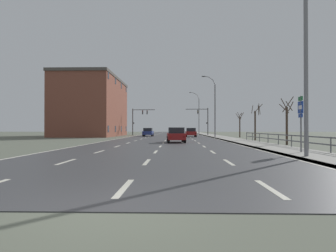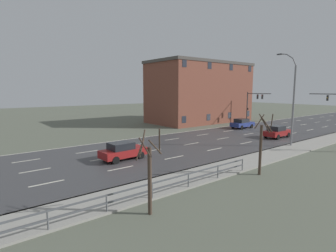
% 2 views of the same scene
% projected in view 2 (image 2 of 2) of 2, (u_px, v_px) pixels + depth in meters
% --- Properties ---
extents(ground_plane, '(160.00, 160.00, 0.12)m').
position_uv_depth(ground_plane, '(260.00, 133.00, 38.12)').
color(ground_plane, '#5B6051').
extents(road_asphalt_strip, '(14.00, 120.00, 0.03)m').
position_uv_depth(road_asphalt_strip, '(300.00, 125.00, 45.43)').
color(road_asphalt_strip, '#3D3D3F').
rests_on(road_asphalt_strip, ground).
extents(guardrail, '(0.07, 27.35, 1.00)m').
position_uv_depth(guardrail, '(47.00, 217.00, 11.27)').
color(guardrail, '#515459').
rests_on(guardrail, ground).
extents(street_lamp_midground, '(2.25, 0.24, 10.05)m').
position_uv_depth(street_lamp_midground, '(292.00, 101.00, 27.97)').
color(street_lamp_midground, slate).
rests_on(street_lamp_midground, ground).
extents(traffic_signal_right, '(4.69, 0.36, 5.76)m').
position_uv_depth(traffic_signal_right, '(336.00, 107.00, 36.55)').
color(traffic_signal_right, '#38383A').
rests_on(traffic_signal_right, ground).
extents(traffic_signal_left, '(4.79, 0.36, 5.68)m').
position_uv_depth(traffic_signal_left, '(253.00, 102.00, 47.57)').
color(traffic_signal_left, '#38383A').
rests_on(traffic_signal_left, ground).
extents(car_near_left, '(1.86, 4.11, 1.57)m').
position_uv_depth(car_near_left, '(242.00, 123.00, 41.82)').
color(car_near_left, navy).
rests_on(car_near_left, ground).
extents(car_far_left, '(2.03, 4.20, 1.57)m').
position_uv_depth(car_far_left, '(123.00, 151.00, 23.01)').
color(car_far_left, maroon).
rests_on(car_far_left, ground).
extents(car_mid_centre, '(1.86, 4.11, 1.57)m').
position_uv_depth(car_mid_centre, '(277.00, 132.00, 33.61)').
color(car_mid_centre, maroon).
rests_on(car_mid_centre, ground).
extents(brick_building, '(10.23, 19.76, 11.26)m').
position_uv_depth(brick_building, '(200.00, 92.00, 50.42)').
color(brick_building, brown).
rests_on(brick_building, ground).
extents(bare_tree_near, '(1.34, 1.42, 4.37)m').
position_uv_depth(bare_tree_near, '(150.00, 174.00, 12.72)').
color(bare_tree_near, '#423328').
rests_on(bare_tree_near, ground).
extents(bare_tree_mid, '(1.40, 1.76, 4.51)m').
position_uv_depth(bare_tree_mid, '(261.00, 145.00, 18.71)').
color(bare_tree_mid, '#423328').
rests_on(bare_tree_mid, ground).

